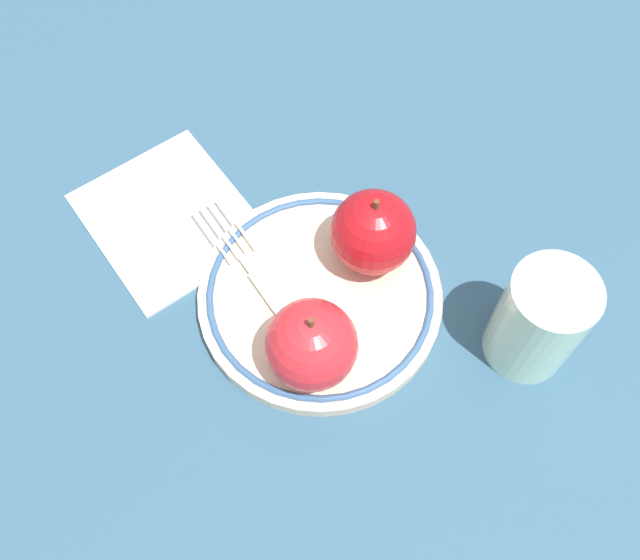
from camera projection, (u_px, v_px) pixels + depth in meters
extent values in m
plane|color=#2F536C|center=(327.00, 290.00, 0.60)|extent=(2.00, 2.00, 0.00)
cylinder|color=beige|center=(320.00, 297.00, 0.59)|extent=(0.20, 0.20, 0.01)
torus|color=#365A86|center=(320.00, 293.00, 0.58)|extent=(0.19, 0.19, 0.01)
sphere|color=#B41118|center=(373.00, 232.00, 0.57)|extent=(0.07, 0.07, 0.07)
cylinder|color=brown|center=(376.00, 205.00, 0.53)|extent=(0.00, 0.00, 0.01)
sphere|color=red|center=(311.00, 345.00, 0.52)|extent=(0.07, 0.07, 0.07)
cylinder|color=brown|center=(311.00, 323.00, 0.49)|extent=(0.00, 0.00, 0.01)
cube|color=silver|center=(287.00, 318.00, 0.57)|extent=(0.05, 0.10, 0.00)
cube|color=silver|center=(249.00, 264.00, 0.59)|extent=(0.01, 0.02, 0.00)
cube|color=silver|center=(236.00, 223.00, 0.61)|extent=(0.03, 0.06, 0.00)
cube|color=silver|center=(228.00, 227.00, 0.61)|extent=(0.03, 0.06, 0.00)
cube|color=silver|center=(220.00, 232.00, 0.61)|extent=(0.03, 0.06, 0.00)
cube|color=silver|center=(212.00, 236.00, 0.61)|extent=(0.03, 0.06, 0.00)
cylinder|color=#BDEAC5|center=(539.00, 321.00, 0.53)|extent=(0.07, 0.07, 0.10)
cube|color=white|center=(169.00, 217.00, 0.63)|extent=(0.18, 0.19, 0.01)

